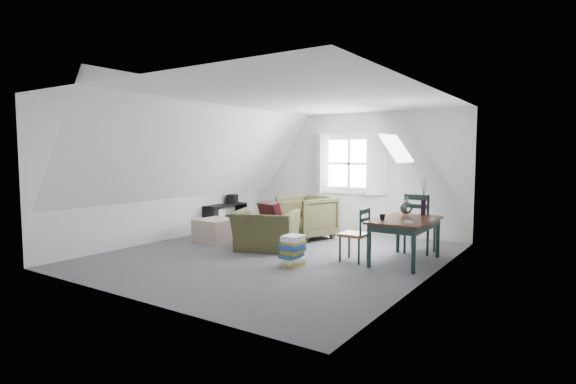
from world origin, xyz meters
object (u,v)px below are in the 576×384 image
Objects in this scene: armchair_far at (307,238)px; dining_table at (405,225)px; dining_chair_near at (356,234)px; magazine_stack at (293,251)px; armchair_near at (266,250)px; dining_chair_far at (419,222)px; media_shelf at (224,218)px; ottoman at (215,230)px.

dining_table is (2.26, -0.82, 0.58)m from armchair_far.
magazine_stack is at bearing -61.32° from dining_chair_near.
armchair_near is at bearing -107.15° from dining_chair_near.
armchair_near is 2.32× the size of magazine_stack.
dining_chair_far is 4.27m from media_shelf.
dining_chair_near reaches higher than dining_table.
dining_table is 4.34m from media_shelf.
dining_table is at bearing 171.09° from armchair_near.
dining_chair_far is at bearing 55.45° from magazine_stack.
dining_table is at bearing 41.08° from magazine_stack.
ottoman is at bearing -109.32° from dining_chair_near.
armchair_far is at bearing 162.46° from dining_table.
ottoman is 1.42× the size of magazine_stack.
ottoman is 0.48× the size of dining_table.
dining_table is (2.31, 0.46, 0.58)m from armchair_near.
armchair_near is 1.63× the size of ottoman.
ottoman is 3.71m from dining_chair_far.
media_shelf is at bearing 148.87° from magazine_stack.
dining_chair_near is (1.67, 0.07, 0.43)m from armchair_near.
dining_chair_far is at bearing 93.73° from dining_table.
dining_chair_far is 1.28m from dining_chair_near.
dining_table reaches higher than armchair_near.
armchair_near is at bearing 39.19° from dining_chair_far.
armchair_far is 2.48m from dining_table.
dining_chair_far reaches higher than dining_table.
media_shelf reaches higher than ottoman.
armchair_near is at bearing -72.85° from armchair_far.
dining_chair_near is at bearing -17.64° from armchair_far.
media_shelf is (-4.28, 0.66, -0.33)m from dining_table.
armchair_near is 0.95× the size of media_shelf.
armchair_near is 2.42m from dining_table.
media_shelf is at bearing -125.65° from dining_chair_near.
dining_chair_far reaches higher than magazine_stack.
dining_table is at bearing 102.94° from dining_chair_far.
dining_chair_near is 1.85× the size of magazine_stack.
armchair_near is 2.28m from media_shelf.
magazine_stack is (-1.29, -1.87, -0.30)m from dining_chair_far.
dining_chair_far reaches higher than armchair_near.
dining_chair_near is (1.63, -1.21, 0.43)m from armchair_far.
dining_chair_far is at bearing 16.75° from armchair_far.
media_shelf is (-1.97, 1.12, 0.25)m from armchair_near.
dining_chair_near is 0.76× the size of media_shelf.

